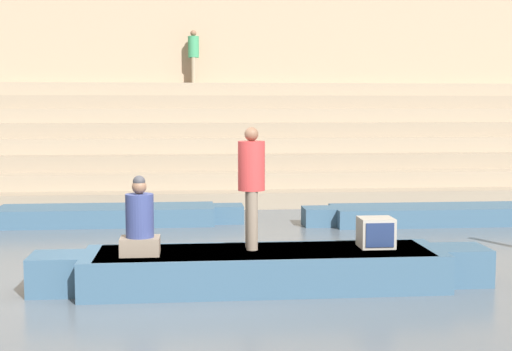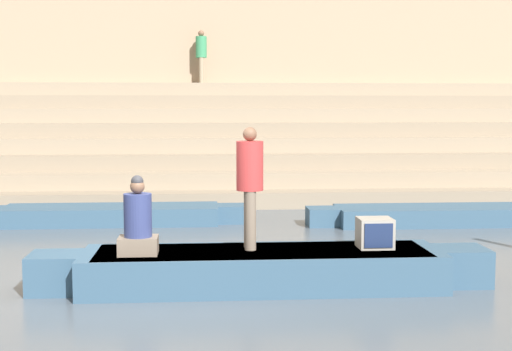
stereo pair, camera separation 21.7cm
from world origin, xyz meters
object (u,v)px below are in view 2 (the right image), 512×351
object	(u,v)px
moored_boat_distant	(111,214)
rowboat_main	(262,268)
person_rowing	(138,224)
person_standing	(250,179)
tv_set	(375,233)
person_on_steps	(201,53)
moored_boat_shore	(445,215)

from	to	relation	value
moored_boat_distant	rowboat_main	bearing A→B (deg)	-66.74
rowboat_main	person_rowing	bearing A→B (deg)	-173.76
person_rowing	person_standing	bearing A→B (deg)	-6.27
person_rowing	moored_boat_distant	bearing A→B (deg)	84.34
tv_set	person_standing	bearing A→B (deg)	174.11
person_rowing	moored_boat_distant	distance (m)	5.73
person_standing	person_on_steps	distance (m)	13.02
rowboat_main	person_on_steps	distance (m)	13.46
person_rowing	tv_set	size ratio (longest dim) A/B	2.24
moored_boat_distant	person_on_steps	world-z (taller)	person_on_steps
rowboat_main	moored_boat_shore	distance (m)	6.48
person_standing	moored_boat_shore	xyz separation A→B (m)	(4.39, 4.75, -1.26)
rowboat_main	moored_boat_shore	xyz separation A→B (m)	(4.23, 4.91, -0.07)
person_rowing	person_on_steps	xyz separation A→B (m)	(0.81, 13.00, 3.16)
person_rowing	moored_boat_distant	world-z (taller)	person_rowing
person_standing	person_rowing	size ratio (longest dim) A/B	1.59
rowboat_main	person_standing	distance (m)	1.21
tv_set	person_on_steps	distance (m)	13.46
person_standing	moored_boat_distant	world-z (taller)	person_standing
rowboat_main	tv_set	xyz separation A→B (m)	(1.56, 0.08, 0.45)
moored_boat_distant	person_on_steps	size ratio (longest dim) A/B	3.52
person_standing	person_on_steps	xyz separation A→B (m)	(-0.68, 12.73, 2.62)
person_standing	moored_boat_distant	size ratio (longest dim) A/B	0.29
person_rowing	person_on_steps	bearing A→B (deg)	69.91
person_rowing	moored_boat_distant	xyz separation A→B (m)	(-1.07, 5.58, -0.72)
tv_set	moored_boat_distant	xyz separation A→B (m)	(-4.28, 5.39, -0.52)
moored_boat_distant	person_on_steps	distance (m)	8.58
moored_boat_shore	person_on_steps	bearing A→B (deg)	120.86
person_rowing	person_on_steps	distance (m)	13.41
rowboat_main	person_rowing	xyz separation A→B (m)	(-1.65, -0.11, 0.65)
person_rowing	moored_boat_shore	xyz separation A→B (m)	(5.88, 5.02, -0.72)
moored_boat_shore	person_on_steps	world-z (taller)	person_on_steps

